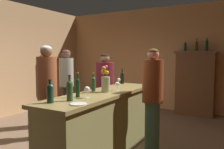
# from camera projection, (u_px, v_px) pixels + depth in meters

# --- Properties ---
(floor) EXTENTS (8.79, 8.79, 0.00)m
(floor) POSITION_uv_depth(u_px,v_px,m) (77.00, 144.00, 4.00)
(floor) COLOR brown
(floor) RESTS_ON ground
(wall_back) EXTENTS (5.57, 0.12, 2.97)m
(wall_back) POSITION_uv_depth(u_px,v_px,m) (148.00, 58.00, 6.85)
(wall_back) COLOR tan
(wall_back) RESTS_ON ground
(bar_counter) EXTENTS (0.65, 2.46, 1.01)m
(bar_counter) POSITION_uv_depth(u_px,v_px,m) (103.00, 124.00, 3.50)
(bar_counter) COLOR olive
(bar_counter) RESTS_ON ground
(display_cabinet) EXTENTS (1.03, 0.43, 1.69)m
(display_cabinet) POSITION_uv_depth(u_px,v_px,m) (195.00, 82.00, 5.92)
(display_cabinet) COLOR brown
(display_cabinet) RESTS_ON ground
(wine_bottle_riesling) EXTENTS (0.06, 0.06, 0.30)m
(wine_bottle_riesling) POSITION_uv_depth(u_px,v_px,m) (93.00, 83.00, 3.52)
(wine_bottle_riesling) COLOR #274B28
(wine_bottle_riesling) RESTS_ON bar_counter
(wine_bottle_malbec) EXTENTS (0.06, 0.06, 0.34)m
(wine_bottle_malbec) POSITION_uv_depth(u_px,v_px,m) (78.00, 86.00, 3.02)
(wine_bottle_malbec) COLOR #14361A
(wine_bottle_malbec) RESTS_ON bar_counter
(wine_bottle_merlot) EXTENTS (0.08, 0.08, 0.28)m
(wine_bottle_merlot) POSITION_uv_depth(u_px,v_px,m) (50.00, 92.00, 2.65)
(wine_bottle_merlot) COLOR #173426
(wine_bottle_merlot) RESTS_ON bar_counter
(wine_bottle_syrah) EXTENTS (0.07, 0.07, 0.31)m
(wine_bottle_syrah) POSITION_uv_depth(u_px,v_px,m) (122.00, 77.00, 4.48)
(wine_bottle_syrah) COLOR black
(wine_bottle_syrah) RESTS_ON bar_counter
(wine_bottle_pinot) EXTENTS (0.08, 0.08, 0.32)m
(wine_bottle_pinot) POSITION_uv_depth(u_px,v_px,m) (70.00, 90.00, 2.77)
(wine_bottle_pinot) COLOR #2C492A
(wine_bottle_pinot) RESTS_ON bar_counter
(wine_glass_front) EXTENTS (0.07, 0.07, 0.14)m
(wine_glass_front) POSITION_uv_depth(u_px,v_px,m) (117.00, 84.00, 3.60)
(wine_glass_front) COLOR white
(wine_glass_front) RESTS_ON bar_counter
(wine_glass_mid) EXTENTS (0.06, 0.06, 0.13)m
(wine_glass_mid) POSITION_uv_depth(u_px,v_px,m) (119.00, 80.00, 4.27)
(wine_glass_mid) COLOR white
(wine_glass_mid) RESTS_ON bar_counter
(wine_glass_rear) EXTENTS (0.08, 0.08, 0.15)m
(wine_glass_rear) POSITION_uv_depth(u_px,v_px,m) (87.00, 90.00, 2.97)
(wine_glass_rear) COLOR white
(wine_glass_rear) RESTS_ON bar_counter
(flower_arrangement) EXTENTS (0.15, 0.15, 0.41)m
(flower_arrangement) POSITION_uv_depth(u_px,v_px,m) (105.00, 81.00, 3.45)
(flower_arrangement) COLOR tan
(flower_arrangement) RESTS_ON bar_counter
(cheese_plate) EXTENTS (0.20, 0.20, 0.01)m
(cheese_plate) POSITION_uv_depth(u_px,v_px,m) (78.00, 104.00, 2.58)
(cheese_plate) COLOR white
(cheese_plate) RESTS_ON bar_counter
(display_bottle_left) EXTENTS (0.07, 0.07, 0.28)m
(display_bottle_left) POSITION_uv_depth(u_px,v_px,m) (185.00, 47.00, 5.98)
(display_bottle_left) COLOR #183C24
(display_bottle_left) RESTS_ON display_cabinet
(display_bottle_midleft) EXTENTS (0.07, 0.07, 0.32)m
(display_bottle_midleft) POSITION_uv_depth(u_px,v_px,m) (197.00, 46.00, 5.84)
(display_bottle_midleft) COLOR #442B11
(display_bottle_midleft) RESTS_ON display_cabinet
(display_bottle_center) EXTENTS (0.07, 0.07, 0.34)m
(display_bottle_center) POSITION_uv_depth(u_px,v_px,m) (207.00, 45.00, 5.72)
(display_bottle_center) COLOR #17301A
(display_bottle_center) RESTS_ON display_cabinet
(patron_redhead) EXTENTS (0.33, 0.33, 1.60)m
(patron_redhead) POSITION_uv_depth(u_px,v_px,m) (45.00, 92.00, 4.27)
(patron_redhead) COLOR gray
(patron_redhead) RESTS_ON ground
(patron_in_grey) EXTENTS (0.38, 0.38, 1.62)m
(patron_in_grey) POSITION_uv_depth(u_px,v_px,m) (105.00, 89.00, 4.72)
(patron_in_grey) COLOR brown
(patron_in_grey) RESTS_ON ground
(patron_tall) EXTENTS (0.32, 0.32, 1.73)m
(patron_tall) POSITION_uv_depth(u_px,v_px,m) (47.00, 93.00, 3.66)
(patron_tall) COLOR maroon
(patron_tall) RESTS_ON ground
(patron_by_cabinet) EXTENTS (0.32, 0.32, 1.70)m
(patron_by_cabinet) POSITION_uv_depth(u_px,v_px,m) (67.00, 83.00, 5.12)
(patron_by_cabinet) COLOR #312523
(patron_by_cabinet) RESTS_ON ground
(bartender) EXTENTS (0.33, 0.33, 1.68)m
(bartender) POSITION_uv_depth(u_px,v_px,m) (153.00, 97.00, 3.51)
(bartender) COLOR #466654
(bartender) RESTS_ON ground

